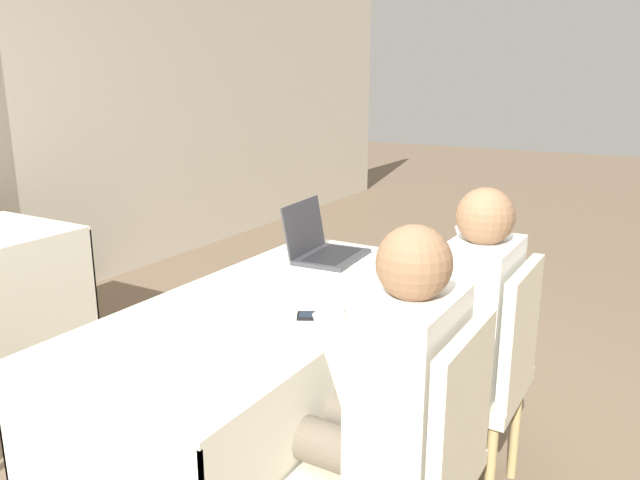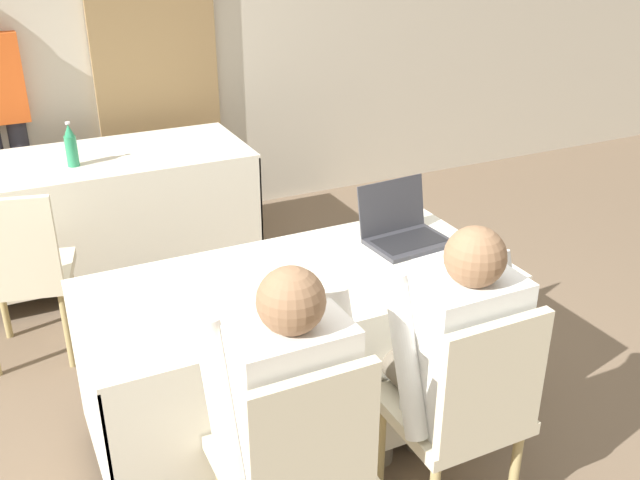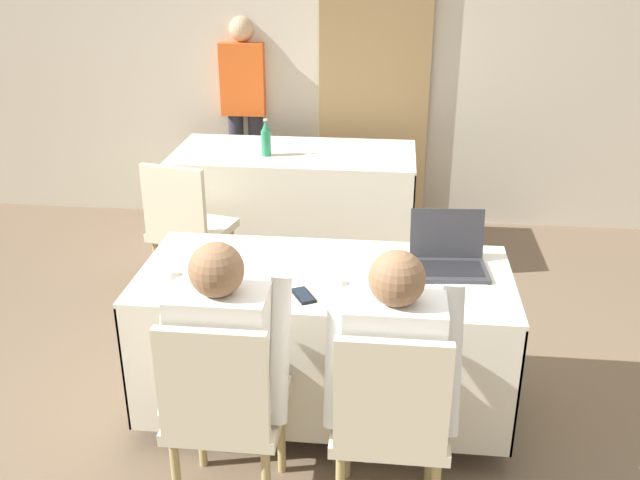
{
  "view_description": "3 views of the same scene",
  "coord_description": "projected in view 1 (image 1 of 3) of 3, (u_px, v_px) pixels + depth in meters",
  "views": [
    {
      "loc": [
        -1.76,
        -1.24,
        1.54
      ],
      "look_at": [
        0.0,
        -0.2,
        1.01
      ],
      "focal_mm": 35.0,
      "sensor_mm": 36.0,
      "label": 1
    },
    {
      "loc": [
        -1.0,
        -2.26,
        2.08
      ],
      "look_at": [
        0.0,
        -0.2,
        1.01
      ],
      "focal_mm": 40.0,
      "sensor_mm": 36.0,
      "label": 2
    },
    {
      "loc": [
        0.29,
        -2.87,
        2.18
      ],
      "look_at": [
        0.0,
        -0.2,
        1.01
      ],
      "focal_mm": 40.0,
      "sensor_mm": 36.0,
      "label": 3
    }
  ],
  "objects": [
    {
      "name": "person_white_shirt",
      "position": [
        456.0,
        323.0,
        2.27
      ],
      "size": [
        0.5,
        0.52,
        1.18
      ],
      "rotation": [
        0.0,
        0.0,
        3.14
      ],
      "color": "#665B4C",
      "rests_on": "ground_plane"
    },
    {
      "name": "person_checkered_shirt",
      "position": [
        382.0,
        398.0,
        1.74
      ],
      "size": [
        0.5,
        0.52,
        1.18
      ],
      "rotation": [
        0.0,
        0.0,
        3.14
      ],
      "color": "#665B4C",
      "rests_on": "ground_plane"
    },
    {
      "name": "cell_phone",
      "position": [
        318.0,
        316.0,
        2.1
      ],
      "size": [
        0.13,
        0.16,
        0.01
      ],
      "rotation": [
        0.0,
        0.0,
        0.51
      ],
      "color": "black",
      "rests_on": "conference_table_near"
    },
    {
      "name": "ground_plane",
      "position": [
        276.0,
        479.0,
        2.47
      ],
      "size": [
        24.0,
        24.0,
        0.0
      ],
      "primitive_type": "plane",
      "color": "brown"
    },
    {
      "name": "chair_near_left",
      "position": [
        415.0,
        460.0,
        1.73
      ],
      "size": [
        0.44,
        0.44,
        0.92
      ],
      "rotation": [
        0.0,
        0.0,
        3.14
      ],
      "color": "tan",
      "rests_on": "ground_plane"
    },
    {
      "name": "laptop",
      "position": [
        324.0,
        248.0,
        2.78
      ],
      "size": [
        0.36,
        0.31,
        0.25
      ],
      "rotation": [
        0.0,
        0.0,
        0.08
      ],
      "color": "#333338",
      "rests_on": "conference_table_near"
    },
    {
      "name": "conference_table_near",
      "position": [
        274.0,
        346.0,
        2.32
      ],
      "size": [
        1.69,
        0.78,
        0.76
      ],
      "color": "silver",
      "rests_on": "ground_plane"
    },
    {
      "name": "chair_near_right",
      "position": [
        482.0,
        370.0,
        2.26
      ],
      "size": [
        0.44,
        0.44,
        0.92
      ],
      "rotation": [
        0.0,
        0.0,
        3.14
      ],
      "color": "tan",
      "rests_on": "ground_plane"
    },
    {
      "name": "paper_beside_laptop",
      "position": [
        372.0,
        260.0,
        2.75
      ],
      "size": [
        0.32,
        0.36,
        0.0
      ],
      "rotation": [
        0.0,
        0.0,
        0.49
      ],
      "color": "white",
      "rests_on": "conference_table_near"
    }
  ]
}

